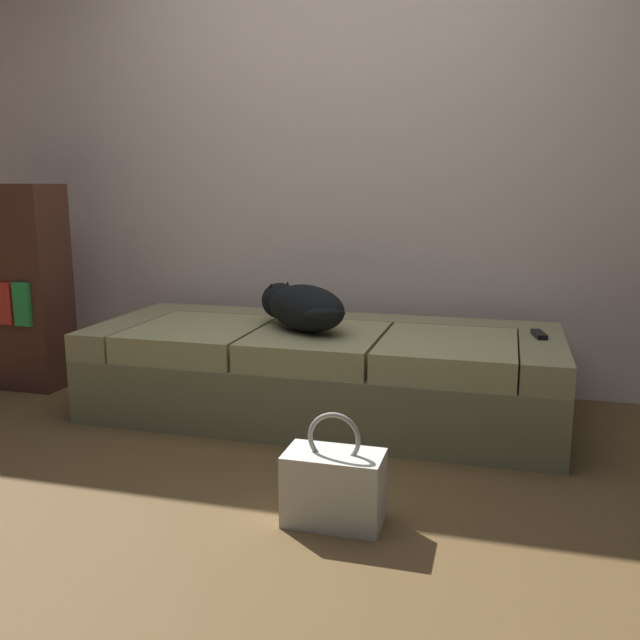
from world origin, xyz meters
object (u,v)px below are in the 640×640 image
Objects in this scene: tv_remote at (539,334)px; bookshelf at (14,287)px; couch at (323,372)px; handbag at (334,486)px; dog_dark at (301,307)px.

bookshelf is (-2.74, -0.04, 0.11)m from tv_remote.
couch is 1.09m from handbag.
bookshelf reaches higher than handbag.
handbag is 0.34× the size of bookshelf.
couch is at bearing 26.52° from dog_dark.
tv_remote reaches higher than handbag.
handbag is at bearing -67.39° from dog_dark.
couch is 5.80× the size of handbag.
tv_remote is (1.08, 0.13, -0.10)m from dog_dark.
tv_remote is at bearing 59.37° from handbag.
bookshelf is at bearing 176.96° from dog_dark.
dog_dark is 1.09m from tv_remote.
dog_dark is 0.51× the size of bookshelf.
bookshelf reaches higher than couch.
couch is 1.79m from bookshelf.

